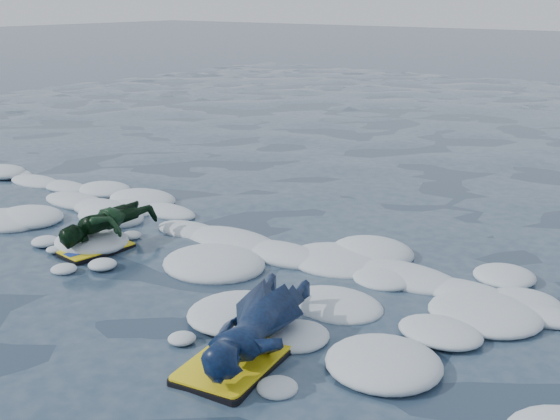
% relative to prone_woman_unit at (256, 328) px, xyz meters
% --- Properties ---
extents(ground, '(120.00, 120.00, 0.00)m').
position_rel_prone_woman_unit_xyz_m(ground, '(-2.01, 0.66, -0.24)').
color(ground, '#1B2F41').
rests_on(ground, ground).
extents(foam_band, '(12.00, 3.10, 0.30)m').
position_rel_prone_woman_unit_xyz_m(foam_band, '(-2.01, 1.69, -0.24)').
color(foam_band, silver).
rests_on(foam_band, ground).
extents(prone_woman_unit, '(1.19, 1.92, 0.47)m').
position_rel_prone_woman_unit_xyz_m(prone_woman_unit, '(0.00, 0.00, 0.00)').
color(prone_woman_unit, black).
rests_on(prone_woman_unit, ground).
extents(prone_child_unit, '(0.68, 1.29, 0.49)m').
position_rel_prone_woman_unit_xyz_m(prone_child_unit, '(-3.09, 0.98, 0.01)').
color(prone_child_unit, black).
rests_on(prone_child_unit, ground).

